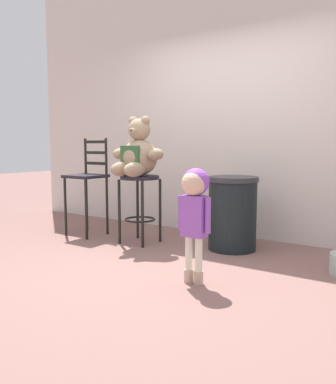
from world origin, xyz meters
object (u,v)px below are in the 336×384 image
(bar_stool_with_teddy, at_px, (140,194))
(trash_bin, at_px, (232,213))
(bar_chair_empty, at_px, (88,181))
(teddy_bear, at_px, (138,154))
(child_walking, at_px, (195,200))

(bar_stool_with_teddy, distance_m, trash_bin, 1.06)
(bar_stool_with_teddy, height_order, bar_chair_empty, bar_chair_empty)
(teddy_bear, xyz_separation_m, trash_bin, (0.99, 0.35, -0.61))
(bar_stool_with_teddy, bearing_deg, teddy_bear, -90.00)
(child_walking, bearing_deg, bar_chair_empty, -103.68)
(bar_stool_with_teddy, xyz_separation_m, teddy_bear, (-0.00, -0.03, 0.45))
(teddy_bear, bearing_deg, bar_stool_with_teddy, 90.00)
(trash_bin, height_order, bar_chair_empty, bar_chair_empty)
(bar_stool_with_teddy, bearing_deg, trash_bin, 17.72)
(bar_stool_with_teddy, height_order, trash_bin, trash_bin)
(bar_chair_empty, bearing_deg, teddy_bear, -0.38)
(child_walking, height_order, bar_chair_empty, bar_chair_empty)
(teddy_bear, xyz_separation_m, bar_chair_empty, (-0.79, 0.01, -0.33))
(bar_stool_with_teddy, bearing_deg, child_walking, -34.53)
(child_walking, bearing_deg, trash_bin, -161.29)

